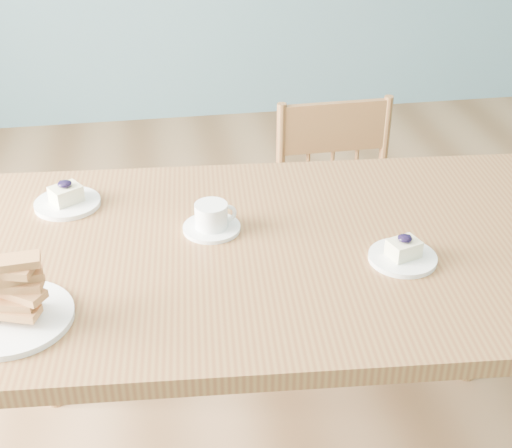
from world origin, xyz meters
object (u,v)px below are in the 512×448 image
(dining_table, at_px, (283,273))
(coffee_cup, at_px, (212,219))
(cheesecake_plate_far, at_px, (67,199))
(biscotti_plate, at_px, (8,300))
(dining_chair, at_px, (340,233))
(cheesecake_plate_near, at_px, (403,254))

(dining_table, bearing_deg, coffee_cup, 153.33)
(cheesecake_plate_far, xyz_separation_m, coffee_cup, (0.33, -0.17, 0.01))
(coffee_cup, height_order, biscotti_plate, biscotti_plate)
(cheesecake_plate_far, distance_m, biscotti_plate, 0.44)
(biscotti_plate, bearing_deg, dining_table, 17.87)
(dining_chair, bearing_deg, cheesecake_plate_far, -159.61)
(coffee_cup, bearing_deg, dining_table, -35.68)
(cheesecake_plate_near, bearing_deg, dining_chair, 84.70)
(dining_table, xyz_separation_m, biscotti_plate, (-0.55, -0.18, 0.12))
(dining_table, height_order, cheesecake_plate_near, cheesecake_plate_near)
(dining_chair, relative_size, biscotti_plate, 3.53)
(dining_chair, bearing_deg, dining_table, -119.22)
(biscotti_plate, bearing_deg, coffee_cup, 33.29)
(cheesecake_plate_far, xyz_separation_m, biscotti_plate, (-0.07, -0.43, 0.03))
(dining_table, xyz_separation_m, coffee_cup, (-0.15, 0.09, 0.10))
(dining_table, distance_m, biscotti_plate, 0.59)
(cheesecake_plate_far, distance_m, coffee_cup, 0.37)
(dining_table, xyz_separation_m, dining_chair, (0.30, 0.56, -0.27))
(cheesecake_plate_far, height_order, biscotti_plate, biscotti_plate)
(dining_chair, relative_size, cheesecake_plate_near, 5.65)
(cheesecake_plate_far, relative_size, coffee_cup, 1.20)
(dining_table, bearing_deg, dining_chair, 66.24)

